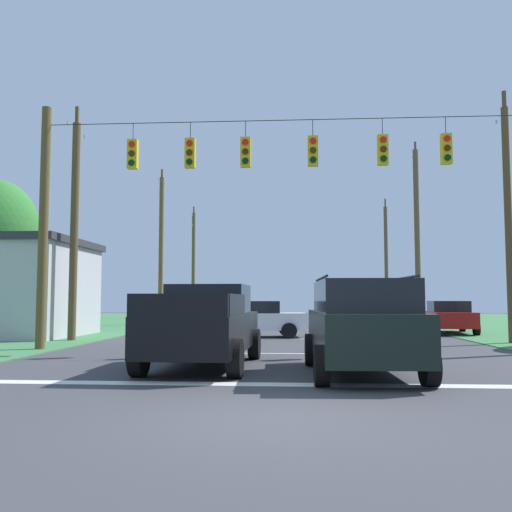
{
  "coord_description": "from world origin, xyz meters",
  "views": [
    {
      "loc": [
        0.3,
        -7.59,
        1.59
      ],
      "look_at": [
        -0.85,
        10.12,
        2.97
      ],
      "focal_mm": 39.23,
      "sensor_mm": 36.0,
      "label": 1
    }
  ],
  "objects_px": {
    "utility_pole_mid_right": "(508,218)",
    "utility_pole_near_left": "(386,260)",
    "utility_pole_far_left": "(74,227)",
    "pickup_truck": "(205,325)",
    "overhead_signal_span": "(289,206)",
    "distant_car_oncoming": "(448,317)",
    "utility_pole_far_right": "(417,235)",
    "suv_black": "(361,324)",
    "utility_pole_distant_right": "(161,248)",
    "distant_car_crossing_white": "(254,318)",
    "utility_pole_distant_left": "(193,262)"
  },
  "relations": [
    {
      "from": "utility_pole_far_right",
      "to": "utility_pole_distant_left",
      "type": "distance_m",
      "value": 21.31
    },
    {
      "from": "distant_car_crossing_white",
      "to": "utility_pole_far_left",
      "type": "distance_m",
      "value": 8.17
    },
    {
      "from": "utility_pole_distant_left",
      "to": "utility_pole_near_left",
      "type": "bearing_deg",
      "value": 2.34
    },
    {
      "from": "suv_black",
      "to": "utility_pole_distant_right",
      "type": "distance_m",
      "value": 24.88
    },
    {
      "from": "utility_pole_mid_right",
      "to": "utility_pole_distant_left",
      "type": "distance_m",
      "value": 32.39
    },
    {
      "from": "utility_pole_far_right",
      "to": "utility_pole_far_left",
      "type": "xyz_separation_m",
      "value": [
        -16.25,
        -14.0,
        -1.19
      ]
    },
    {
      "from": "suv_black",
      "to": "utility_pole_far_left",
      "type": "distance_m",
      "value": 13.89
    },
    {
      "from": "overhead_signal_span",
      "to": "utility_pole_far_left",
      "type": "xyz_separation_m",
      "value": [
        -8.38,
        3.81,
        -0.09
      ]
    },
    {
      "from": "utility_pole_mid_right",
      "to": "utility_pole_far_right",
      "type": "bearing_deg",
      "value": 90.49
    },
    {
      "from": "pickup_truck",
      "to": "utility_pole_near_left",
      "type": "bearing_deg",
      "value": 74.05
    },
    {
      "from": "distant_car_crossing_white",
      "to": "utility_pole_far_right",
      "type": "height_order",
      "value": "utility_pole_far_right"
    },
    {
      "from": "overhead_signal_span",
      "to": "utility_pole_mid_right",
      "type": "height_order",
      "value": "utility_pole_mid_right"
    },
    {
      "from": "utility_pole_far_left",
      "to": "pickup_truck",
      "type": "bearing_deg",
      "value": -50.66
    },
    {
      "from": "distant_car_crossing_white",
      "to": "utility_pole_mid_right",
      "type": "height_order",
      "value": "utility_pole_mid_right"
    },
    {
      "from": "utility_pole_far_right",
      "to": "suv_black",
      "type": "bearing_deg",
      "value": -105.28
    },
    {
      "from": "distant_car_oncoming",
      "to": "utility_pole_far_right",
      "type": "distance_m",
      "value": 9.72
    },
    {
      "from": "utility_pole_distant_left",
      "to": "utility_pole_far_right",
      "type": "bearing_deg",
      "value": -39.36
    },
    {
      "from": "utility_pole_near_left",
      "to": "distant_car_oncoming",
      "type": "bearing_deg",
      "value": -92.39
    },
    {
      "from": "overhead_signal_span",
      "to": "utility_pole_mid_right",
      "type": "distance_m",
      "value": 8.73
    },
    {
      "from": "utility_pole_far_left",
      "to": "utility_pole_distant_left",
      "type": "height_order",
      "value": "utility_pole_distant_left"
    },
    {
      "from": "distant_car_oncoming",
      "to": "utility_pole_near_left",
      "type": "xyz_separation_m",
      "value": [
        0.94,
        22.62,
        4.22
      ]
    },
    {
      "from": "overhead_signal_span",
      "to": "utility_pole_distant_left",
      "type": "xyz_separation_m",
      "value": [
        -8.59,
        31.31,
        0.35
      ]
    },
    {
      "from": "overhead_signal_span",
      "to": "utility_pole_far_left",
      "type": "bearing_deg",
      "value": 155.53
    },
    {
      "from": "distant_car_crossing_white",
      "to": "utility_pole_far_left",
      "type": "xyz_separation_m",
      "value": [
        -6.85,
        -2.58,
        3.63
      ]
    },
    {
      "from": "overhead_signal_span",
      "to": "utility_pole_mid_right",
      "type": "xyz_separation_m",
      "value": [
        8.0,
        3.5,
        0.04
      ]
    },
    {
      "from": "overhead_signal_span",
      "to": "utility_pole_far_right",
      "type": "relative_size",
      "value": 1.4
    },
    {
      "from": "utility_pole_far_right",
      "to": "distant_car_crossing_white",
      "type": "bearing_deg",
      "value": -129.47
    },
    {
      "from": "utility_pole_far_right",
      "to": "utility_pole_far_left",
      "type": "relative_size",
      "value": 1.25
    },
    {
      "from": "distant_car_crossing_white",
      "to": "utility_pole_distant_right",
      "type": "height_order",
      "value": "utility_pole_distant_right"
    },
    {
      "from": "distant_car_crossing_white",
      "to": "utility_pole_near_left",
      "type": "bearing_deg",
      "value": 69.0
    },
    {
      "from": "utility_pole_mid_right",
      "to": "utility_pole_far_left",
      "type": "height_order",
      "value": "utility_pole_mid_right"
    },
    {
      "from": "overhead_signal_span",
      "to": "suv_black",
      "type": "xyz_separation_m",
      "value": [
        1.56,
        -5.29,
        -3.45
      ]
    },
    {
      "from": "distant_car_oncoming",
      "to": "utility_pole_mid_right",
      "type": "distance_m",
      "value": 7.01
    },
    {
      "from": "utility_pole_mid_right",
      "to": "utility_pole_near_left",
      "type": "distance_m",
      "value": 28.51
    },
    {
      "from": "suv_black",
      "to": "utility_pole_distant_left",
      "type": "bearing_deg",
      "value": 105.51
    },
    {
      "from": "pickup_truck",
      "to": "utility_pole_distant_right",
      "type": "height_order",
      "value": "utility_pole_distant_right"
    },
    {
      "from": "distant_car_oncoming",
      "to": "utility_pole_mid_right",
      "type": "height_order",
      "value": "utility_pole_mid_right"
    },
    {
      "from": "utility_pole_distant_right",
      "to": "utility_pole_mid_right",
      "type": "bearing_deg",
      "value": -40.52
    },
    {
      "from": "utility_pole_distant_right",
      "to": "pickup_truck",
      "type": "bearing_deg",
      "value": -73.83
    },
    {
      "from": "utility_pole_mid_right",
      "to": "utility_pole_far_right",
      "type": "xyz_separation_m",
      "value": [
        -0.12,
        14.31,
        1.06
      ]
    },
    {
      "from": "suv_black",
      "to": "distant_car_oncoming",
      "type": "height_order",
      "value": "suv_black"
    },
    {
      "from": "suv_black",
      "to": "utility_pole_distant_right",
      "type": "relative_size",
      "value": 0.49
    },
    {
      "from": "utility_pole_mid_right",
      "to": "utility_pole_near_left",
      "type": "xyz_separation_m",
      "value": [
        0.31,
        28.51,
        0.46
      ]
    },
    {
      "from": "suv_black",
      "to": "utility_pole_mid_right",
      "type": "distance_m",
      "value": 11.44
    },
    {
      "from": "utility_pole_far_right",
      "to": "utility_pole_distant_right",
      "type": "distance_m",
      "value": 16.06
    },
    {
      "from": "utility_pole_mid_right",
      "to": "utility_pole_near_left",
      "type": "relative_size",
      "value": 0.89
    },
    {
      "from": "pickup_truck",
      "to": "utility_pole_mid_right",
      "type": "distance_m",
      "value": 12.98
    },
    {
      "from": "pickup_truck",
      "to": "utility_pole_near_left",
      "type": "height_order",
      "value": "utility_pole_near_left"
    },
    {
      "from": "suv_black",
      "to": "utility_pole_far_left",
      "type": "bearing_deg",
      "value": 137.52
    },
    {
      "from": "utility_pole_far_left",
      "to": "utility_pole_distant_right",
      "type": "relative_size",
      "value": 0.93
    }
  ]
}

